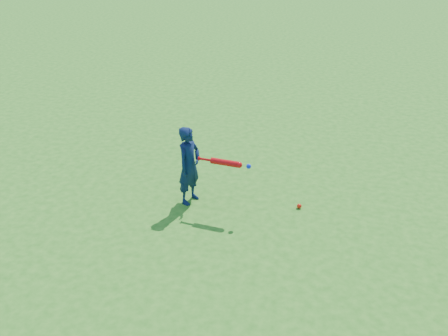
% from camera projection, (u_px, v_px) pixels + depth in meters
% --- Properties ---
extents(ground, '(80.00, 80.00, 0.00)m').
position_uv_depth(ground, '(131.00, 208.00, 6.81)').
color(ground, '#2B721B').
rests_on(ground, ground).
extents(child, '(0.38, 0.47, 1.11)m').
position_uv_depth(child, '(189.00, 165.00, 6.74)').
color(child, '#0D1B40').
rests_on(child, ground).
extents(ground_ball_red, '(0.07, 0.07, 0.07)m').
position_uv_depth(ground_ball_red, '(299.00, 206.00, 6.80)').
color(ground_ball_red, red).
rests_on(ground_ball_red, ground).
extents(bat_swing, '(0.72, 0.14, 0.08)m').
position_uv_depth(bat_swing, '(227.00, 163.00, 6.46)').
color(bat_swing, red).
rests_on(bat_swing, ground).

